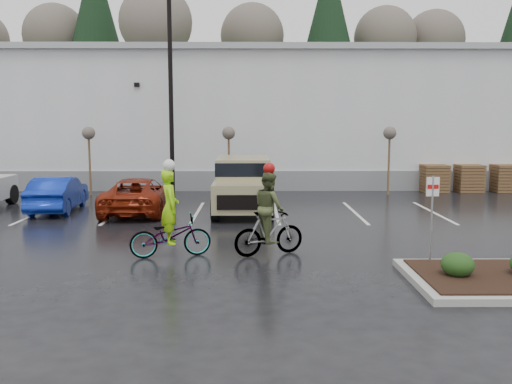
{
  "coord_description": "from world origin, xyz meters",
  "views": [
    {
      "loc": [
        -0.41,
        -12.27,
        3.48
      ],
      "look_at": [
        -0.29,
        4.19,
        1.3
      ],
      "focal_mm": 38.0,
      "sensor_mm": 36.0,
      "label": 1
    }
  ],
  "objects_px": {
    "sapling_west": "(89,137)",
    "car_red": "(138,195)",
    "sapling_east": "(390,137)",
    "lamppost": "(170,70)",
    "pallet_stack_c": "(505,178)",
    "pallet_stack_a": "(434,178)",
    "suv_tan": "(243,185)",
    "pallet_stack_b": "(469,178)",
    "sapling_mid": "(229,137)",
    "car_blue": "(58,194)",
    "fire_lane_sign": "(432,210)",
    "cyclist_hivis": "(170,227)",
    "cyclist_olive": "(269,222)"
  },
  "relations": [
    {
      "from": "sapling_west",
      "to": "car_red",
      "type": "height_order",
      "value": "sapling_west"
    },
    {
      "from": "sapling_west",
      "to": "sapling_east",
      "type": "bearing_deg",
      "value": 0.0
    },
    {
      "from": "lamppost",
      "to": "pallet_stack_c",
      "type": "distance_m",
      "value": 16.89
    },
    {
      "from": "pallet_stack_a",
      "to": "suv_tan",
      "type": "relative_size",
      "value": 0.26
    },
    {
      "from": "pallet_stack_b",
      "to": "car_red",
      "type": "height_order",
      "value": "pallet_stack_b"
    },
    {
      "from": "sapling_mid",
      "to": "car_red",
      "type": "bearing_deg",
      "value": -123.18
    },
    {
      "from": "sapling_east",
      "to": "pallet_stack_a",
      "type": "bearing_deg",
      "value": 21.8
    },
    {
      "from": "pallet_stack_c",
      "to": "lamppost",
      "type": "bearing_deg",
      "value": -172.87
    },
    {
      "from": "lamppost",
      "to": "car_blue",
      "type": "relative_size",
      "value": 2.25
    },
    {
      "from": "sapling_east",
      "to": "pallet_stack_b",
      "type": "relative_size",
      "value": 2.37
    },
    {
      "from": "fire_lane_sign",
      "to": "cyclist_hivis",
      "type": "relative_size",
      "value": 0.88
    },
    {
      "from": "lamppost",
      "to": "fire_lane_sign",
      "type": "relative_size",
      "value": 4.19
    },
    {
      "from": "cyclist_olive",
      "to": "lamppost",
      "type": "bearing_deg",
      "value": -1.48
    },
    {
      "from": "pallet_stack_b",
      "to": "pallet_stack_c",
      "type": "xyz_separation_m",
      "value": [
        1.8,
        0.0,
        0.0
      ]
    },
    {
      "from": "sapling_east",
      "to": "car_blue",
      "type": "xyz_separation_m",
      "value": [
        -13.91,
        -4.54,
        -2.05
      ]
    },
    {
      "from": "lamppost",
      "to": "suv_tan",
      "type": "distance_m",
      "value": 6.83
    },
    {
      "from": "sapling_east",
      "to": "fire_lane_sign",
      "type": "height_order",
      "value": "sapling_east"
    },
    {
      "from": "sapling_west",
      "to": "suv_tan",
      "type": "distance_m",
      "value": 8.86
    },
    {
      "from": "pallet_stack_c",
      "to": "fire_lane_sign",
      "type": "relative_size",
      "value": 0.61
    },
    {
      "from": "sapling_west",
      "to": "sapling_mid",
      "type": "xyz_separation_m",
      "value": [
        6.5,
        0.0,
        0.0
      ]
    },
    {
      "from": "pallet_stack_c",
      "to": "car_blue",
      "type": "bearing_deg",
      "value": -164.44
    },
    {
      "from": "lamppost",
      "to": "sapling_mid",
      "type": "xyz_separation_m",
      "value": [
        2.5,
        1.0,
        -2.96
      ]
    },
    {
      "from": "cyclist_olive",
      "to": "pallet_stack_a",
      "type": "bearing_deg",
      "value": -56.6
    },
    {
      "from": "pallet_stack_b",
      "to": "car_red",
      "type": "relative_size",
      "value": 0.28
    },
    {
      "from": "sapling_mid",
      "to": "pallet_stack_b",
      "type": "xyz_separation_m",
      "value": [
        11.7,
        1.0,
        -2.05
      ]
    },
    {
      "from": "pallet_stack_b",
      "to": "suv_tan",
      "type": "distance_m",
      "value": 12.39
    },
    {
      "from": "sapling_mid",
      "to": "suv_tan",
      "type": "relative_size",
      "value": 0.63
    },
    {
      "from": "car_red",
      "to": "pallet_stack_b",
      "type": "bearing_deg",
      "value": -159.72
    },
    {
      "from": "sapling_west",
      "to": "car_blue",
      "type": "bearing_deg",
      "value": -88.86
    },
    {
      "from": "sapling_east",
      "to": "pallet_stack_c",
      "type": "relative_size",
      "value": 2.37
    },
    {
      "from": "pallet_stack_b",
      "to": "pallet_stack_c",
      "type": "height_order",
      "value": "same"
    },
    {
      "from": "sapling_mid",
      "to": "cyclist_hivis",
      "type": "xyz_separation_m",
      "value": [
        -1.01,
        -11.65,
        -1.96
      ]
    },
    {
      "from": "sapling_mid",
      "to": "fire_lane_sign",
      "type": "bearing_deg",
      "value": -67.51
    },
    {
      "from": "car_red",
      "to": "suv_tan",
      "type": "distance_m",
      "value": 4.0
    },
    {
      "from": "pallet_stack_a",
      "to": "lamppost",
      "type": "bearing_deg",
      "value": -170.91
    },
    {
      "from": "suv_tan",
      "to": "cyclist_hivis",
      "type": "relative_size",
      "value": 2.03
    },
    {
      "from": "pallet_stack_a",
      "to": "fire_lane_sign",
      "type": "bearing_deg",
      "value": -108.81
    },
    {
      "from": "pallet_stack_c",
      "to": "car_blue",
      "type": "xyz_separation_m",
      "value": [
        -19.91,
        -5.54,
        -0.0
      ]
    },
    {
      "from": "sapling_east",
      "to": "fire_lane_sign",
      "type": "xyz_separation_m",
      "value": [
        -2.2,
        -12.8,
        -1.32
      ]
    },
    {
      "from": "sapling_west",
      "to": "car_blue",
      "type": "distance_m",
      "value": 4.99
    },
    {
      "from": "sapling_mid",
      "to": "car_red",
      "type": "distance_m",
      "value": 6.25
    },
    {
      "from": "lamppost",
      "to": "pallet_stack_a",
      "type": "height_order",
      "value": "lamppost"
    },
    {
      "from": "sapling_mid",
      "to": "suv_tan",
      "type": "height_order",
      "value": "sapling_mid"
    },
    {
      "from": "car_red",
      "to": "sapling_mid",
      "type": "bearing_deg",
      "value": -124.6
    },
    {
      "from": "car_red",
      "to": "suv_tan",
      "type": "bearing_deg",
      "value": -179.36
    },
    {
      "from": "lamppost",
      "to": "car_red",
      "type": "xyz_separation_m",
      "value": [
        -0.73,
        -3.94,
        -5.02
      ]
    },
    {
      "from": "sapling_east",
      "to": "lamppost",
      "type": "bearing_deg",
      "value": -174.29
    },
    {
      "from": "sapling_west",
      "to": "sapling_east",
      "type": "relative_size",
      "value": 1.0
    },
    {
      "from": "car_blue",
      "to": "cyclist_hivis",
      "type": "xyz_separation_m",
      "value": [
        5.4,
        -7.11,
        0.09
      ]
    },
    {
      "from": "pallet_stack_c",
      "to": "car_red",
      "type": "bearing_deg",
      "value": -160.45
    }
  ]
}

